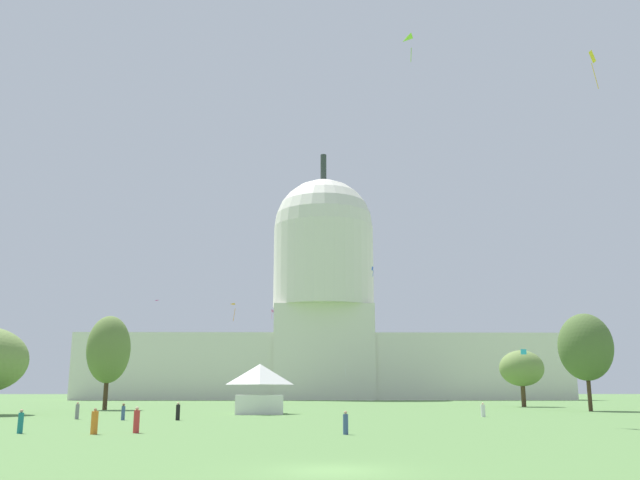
# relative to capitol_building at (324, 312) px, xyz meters

# --- Properties ---
(ground_plane) EXTENTS (800.00, 800.00, 0.00)m
(ground_plane) POSITION_rel_capitol_building_xyz_m (-3.23, -168.23, -24.79)
(ground_plane) COLOR #567F42
(capitol_building) EXTENTS (137.61, 29.37, 72.91)m
(capitol_building) POSITION_rel_capitol_building_xyz_m (0.00, 0.00, 0.00)
(capitol_building) COLOR silver
(capitol_building) RESTS_ON ground_plane
(event_tent) EXTENTS (6.34, 6.96, 5.98)m
(event_tent) POSITION_rel_capitol_building_xyz_m (-10.18, -110.09, -21.68)
(event_tent) COLOR white
(event_tent) RESTS_ON ground_plane
(tree_west_near) EXTENTS (6.64, 6.59, 13.61)m
(tree_west_near) POSITION_rel_capitol_building_xyz_m (-33.77, -93.66, -16.13)
(tree_west_near) COLOR #42301E
(tree_west_near) RESTS_ON ground_plane
(tree_east_near) EXTENTS (9.68, 9.49, 13.36)m
(tree_east_near) POSITION_rel_capitol_building_xyz_m (34.46, -100.25, -16.10)
(tree_east_near) COLOR #42301E
(tree_east_near) RESTS_ON ground_plane
(tree_east_far) EXTENTS (8.47, 7.42, 9.52)m
(tree_east_far) POSITION_rel_capitol_building_xyz_m (32.48, -77.37, -18.35)
(tree_east_far) COLOR #4C3823
(tree_east_far) RESTS_ON ground_plane
(person_denim_aisle_center) EXTENTS (0.50, 0.50, 1.60)m
(person_denim_aisle_center) POSITION_rel_capitol_building_xyz_m (-22.15, -126.87, -24.05)
(person_denim_aisle_center) COLOR #3D5684
(person_denim_aisle_center) RESTS_ON ground_plane
(person_black_mid_left) EXTENTS (0.51, 0.51, 1.71)m
(person_black_mid_left) POSITION_rel_capitol_building_xyz_m (-16.80, -127.19, -24.00)
(person_black_mid_left) COLOR black
(person_black_mid_left) RESTS_ON ground_plane
(person_red_front_center) EXTENTS (0.58, 0.58, 1.76)m
(person_red_front_center) POSITION_rel_capitol_building_xyz_m (-15.96, -146.45, -23.98)
(person_red_front_center) COLOR red
(person_red_front_center) RESTS_ON ground_plane
(person_white_back_left) EXTENTS (0.66, 0.66, 1.52)m
(person_white_back_left) POSITION_rel_capitol_building_xyz_m (14.79, -119.41, -24.11)
(person_white_back_left) COLOR silver
(person_white_back_left) RESTS_ON ground_plane
(person_orange_back_center) EXTENTS (0.54, 0.54, 1.70)m
(person_orange_back_center) POSITION_rel_capitol_building_xyz_m (-18.44, -147.69, -24.02)
(person_orange_back_center) COLOR orange
(person_orange_back_center) RESTS_ON ground_plane
(person_denim_edge_east) EXTENTS (0.40, 0.40, 1.53)m
(person_denim_edge_east) POSITION_rel_capitol_building_xyz_m (-1.69, -148.18, -24.09)
(person_denim_edge_east) COLOR #3D5684
(person_denim_edge_east) RESTS_ON ground_plane
(person_grey_near_tent) EXTENTS (0.47, 0.47, 1.69)m
(person_grey_near_tent) POSITION_rel_capitol_building_xyz_m (-27.33, -124.68, -24.01)
(person_grey_near_tent) COLOR gray
(person_grey_near_tent) RESTS_ON ground_plane
(person_teal_back_right) EXTENTS (0.48, 0.48, 1.60)m
(person_teal_back_right) POSITION_rel_capitol_building_xyz_m (-23.72, -146.79, -24.05)
(person_teal_back_right) COLOR #1E757A
(person_teal_back_right) RESTS_ON ground_plane
(kite_white_low) EXTENTS (0.47, 0.95, 3.49)m
(kite_white_low) POSITION_rel_capitol_building_xyz_m (5.22, -21.24, -16.24)
(kite_white_low) COLOR white
(kite_pink_mid) EXTENTS (0.69, 0.79, 2.37)m
(kite_pink_mid) POSITION_rel_capitol_building_xyz_m (-13.39, -26.88, -2.98)
(kite_pink_mid) COLOR pink
(kite_magenta_mid) EXTENTS (1.44, 1.39, 0.26)m
(kite_magenta_mid) POSITION_rel_capitol_building_xyz_m (-38.30, -41.88, -2.39)
(kite_magenta_mid) COLOR #D1339E
(kite_lime_high) EXTENTS (1.18, 1.66, 2.58)m
(kite_lime_high) POSITION_rel_capitol_building_xyz_m (7.04, -128.11, 14.90)
(kite_lime_high) COLOR #8CD133
(kite_yellow_high) EXTENTS (0.50, 0.62, 4.15)m
(kite_yellow_high) POSITION_rel_capitol_building_xyz_m (24.12, -133.25, 10.05)
(kite_yellow_high) COLOR yellow
(kite_blue_mid) EXTENTS (0.45, 0.72, 2.05)m
(kite_blue_mid) POSITION_rel_capitol_building_xyz_m (8.82, -58.85, 2.20)
(kite_blue_mid) COLOR blue
(kite_orange_low) EXTENTS (0.98, 1.15, 2.91)m
(kite_orange_low) POSITION_rel_capitol_building_xyz_m (-16.60, -82.59, -8.39)
(kite_orange_low) COLOR orange
(kite_cyan_low) EXTENTS (0.93, 0.38, 0.88)m
(kite_cyan_low) POSITION_rel_capitol_building_xyz_m (31.36, -82.54, -15.80)
(kite_cyan_low) COLOR #33BCDB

